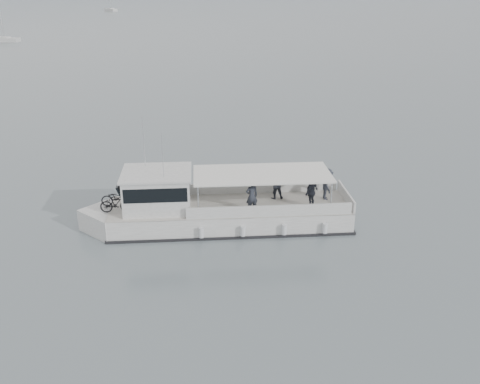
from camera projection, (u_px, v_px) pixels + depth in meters
name	position (u px, v px, depth m)	size (l,w,h in m)	color
ground	(242.00, 220.00, 25.77)	(1400.00, 1400.00, 0.00)	slate
tour_boat	(207.00, 209.00, 24.83)	(12.42, 6.63, 5.29)	white
moored_fleet	(22.00, 10.00, 177.79)	(411.46, 347.50, 8.62)	white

